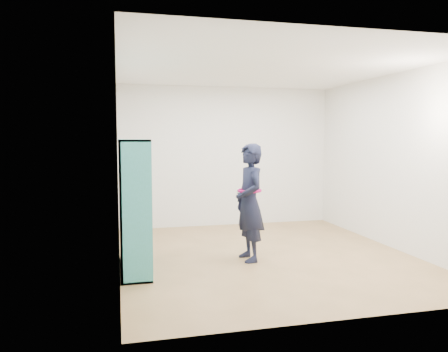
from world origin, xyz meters
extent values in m
plane|color=olive|center=(0.00, 0.00, 0.00)|extent=(4.50, 4.50, 0.00)
plane|color=white|center=(0.00, 0.00, 2.60)|extent=(4.50, 4.50, 0.00)
cube|color=white|center=(-2.00, 0.00, 1.30)|extent=(0.02, 4.50, 2.60)
cube|color=white|center=(2.00, 0.00, 1.30)|extent=(0.02, 4.50, 2.60)
cube|color=white|center=(0.00, 2.25, 1.30)|extent=(4.00, 0.02, 2.60)
cube|color=white|center=(0.00, -2.25, 1.30)|extent=(4.00, 0.02, 2.60)
cube|color=teal|center=(-1.81, -0.81, 0.82)|extent=(0.36, 0.03, 1.63)
cube|color=teal|center=(-1.81, 0.39, 0.82)|extent=(0.36, 0.03, 1.63)
cube|color=teal|center=(-1.81, -0.21, 0.01)|extent=(0.36, 1.23, 0.03)
cube|color=teal|center=(-1.81, -0.21, 1.62)|extent=(0.36, 1.23, 0.03)
cube|color=teal|center=(-1.98, -0.21, 0.82)|extent=(0.03, 1.23, 1.63)
cube|color=teal|center=(-1.81, -0.41, 0.82)|extent=(0.33, 0.03, 1.58)
cube|color=teal|center=(-1.81, -0.02, 0.82)|extent=(0.33, 0.03, 1.58)
cube|color=teal|center=(-1.81, -0.21, 0.42)|extent=(0.33, 1.18, 0.03)
cube|color=teal|center=(-1.81, -0.21, 0.82)|extent=(0.33, 1.18, 0.03)
cube|color=teal|center=(-1.81, -0.21, 1.21)|extent=(0.33, 1.18, 0.03)
cube|color=beige|center=(-1.79, -0.61, 0.08)|extent=(0.22, 0.14, 0.09)
cube|color=black|center=(-1.78, -0.66, 0.54)|extent=(0.18, 0.16, 0.21)
cube|color=maroon|center=(-1.78, -0.66, 0.97)|extent=(0.18, 0.16, 0.27)
cube|color=silver|center=(-1.79, -0.61, 1.25)|extent=(0.22, 0.14, 0.06)
cube|color=navy|center=(-1.78, -0.27, 0.19)|extent=(0.18, 0.16, 0.30)
cube|color=brown|center=(-1.78, -0.27, 0.57)|extent=(0.18, 0.16, 0.27)
cube|color=#BFB28C|center=(-1.79, -0.22, 0.87)|extent=(0.22, 0.14, 0.09)
cube|color=#26594C|center=(-1.78, -0.27, 1.35)|extent=(0.18, 0.16, 0.24)
cube|color=beige|center=(-1.78, 0.12, 0.18)|extent=(0.18, 0.16, 0.29)
cube|color=black|center=(-1.79, 0.17, 0.48)|extent=(0.22, 0.14, 0.09)
cube|color=maroon|center=(-1.78, 0.12, 0.98)|extent=(0.18, 0.16, 0.30)
cube|color=silver|center=(-1.78, 0.12, 1.37)|extent=(0.18, 0.16, 0.30)
imported|color=black|center=(-0.29, -0.17, 0.79)|extent=(0.42, 0.60, 1.58)
torus|color=#B60E5F|center=(-0.29, -0.17, 0.95)|extent=(0.35, 0.35, 0.04)
cube|color=silver|center=(-0.43, -0.09, 0.89)|extent=(0.04, 0.12, 0.15)
cube|color=black|center=(-0.43, -0.09, 0.89)|extent=(0.04, 0.11, 0.14)
camera|label=1|loc=(-2.00, -5.72, 1.65)|focal=35.00mm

